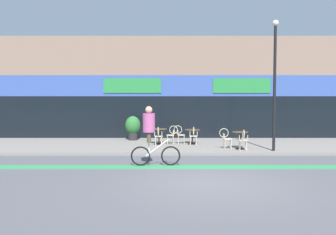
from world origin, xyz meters
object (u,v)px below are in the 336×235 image
at_px(cafe_chair_2_side, 226,137).
at_px(bistro_table_2, 240,137).
at_px(cafe_chair_0_side, 171,133).
at_px(cafe_chair_1_near, 193,135).
at_px(planter_pot, 132,127).
at_px(cyclist_0, 150,132).
at_px(bistro_table_0, 159,133).
at_px(cafe_chair_0_near, 158,135).
at_px(cafe_chair_1_side, 179,133).
at_px(lamp_post, 274,76).
at_px(cafe_chair_2_near, 243,139).
at_px(bistro_table_1, 192,133).

bearing_deg(cafe_chair_2_side, bistro_table_2, 0.72).
distance_m(cafe_chair_0_side, cafe_chair_1_near, 1.17).
height_order(planter_pot, cyclist_0, cyclist_0).
height_order(bistro_table_2, planter_pot, planter_pot).
bearing_deg(bistro_table_0, cafe_chair_0_near, -90.48).
relative_size(cafe_chair_1_near, cyclist_0, 0.44).
bearing_deg(cafe_chair_0_near, cafe_chair_2_side, -104.14).
height_order(cafe_chair_0_near, cafe_chair_2_side, same).
bearing_deg(cafe_chair_0_side, cafe_chair_1_side, -172.21).
xyz_separation_m(planter_pot, cyclist_0, (1.32, -6.56, 0.33)).
bearing_deg(cafe_chair_0_side, cafe_chair_0_near, 41.18).
relative_size(bistro_table_0, cafe_chair_0_side, 0.87).
xyz_separation_m(bistro_table_2, cafe_chair_0_side, (-3.02, 1.62, -0.02)).
xyz_separation_m(cafe_chair_0_side, cafe_chair_1_near, (1.03, -0.55, 0.00)).
xyz_separation_m(bistro_table_0, cafe_chair_0_near, (-0.01, -0.63, -0.03)).
distance_m(bistro_table_0, cafe_chair_0_near, 0.63).
bearing_deg(cafe_chair_1_near, bistro_table_2, -118.87).
bearing_deg(planter_pot, cafe_chair_1_near, -35.24).
distance_m(bistro_table_0, bistro_table_2, 3.99).
distance_m(cafe_chair_1_side, lamp_post, 5.26).
relative_size(bistro_table_0, cafe_chair_2_near, 0.87).
height_order(cafe_chair_2_near, planter_pot, planter_pot).
bearing_deg(cafe_chair_0_near, bistro_table_0, 3.50).
height_order(bistro_table_1, cafe_chair_2_side, cafe_chair_2_side).
relative_size(cafe_chair_1_near, cafe_chair_2_near, 1.00).
bearing_deg(lamp_post, bistro_table_0, 155.40).
bearing_deg(cafe_chair_2_near, cafe_chair_0_side, 57.47).
height_order(cafe_chair_0_side, lamp_post, lamp_post).
xyz_separation_m(cafe_chair_2_side, cyclist_0, (-3.17, -3.29, 0.54)).
bearing_deg(bistro_table_2, cafe_chair_2_side, 179.90).
bearing_deg(cafe_chair_1_near, cafe_chair_2_near, -131.08).
bearing_deg(cafe_chair_0_side, bistro_table_0, -3.35).
bearing_deg(bistro_table_2, cafe_chair_1_side, 146.92).
relative_size(cafe_chair_2_near, cafe_chair_2_side, 1.00).
bearing_deg(lamp_post, planter_pot, 148.50).
height_order(cafe_chair_1_near, cyclist_0, cyclist_0).
relative_size(bistro_table_0, bistro_table_2, 1.05).
bearing_deg(cafe_chair_1_near, cafe_chair_0_side, 61.48).
relative_size(cafe_chair_0_near, cafe_chair_1_side, 1.00).
bearing_deg(cafe_chair_2_side, bistro_table_0, 152.67).
bearing_deg(cafe_chair_2_side, cafe_chair_1_side, 140.27).
height_order(cafe_chair_0_side, cafe_chair_1_near, same).
relative_size(cafe_chair_2_side, lamp_post, 0.16).
bearing_deg(cafe_chair_0_side, lamp_post, 148.47).
bearing_deg(bistro_table_0, lamp_post, -24.60).
relative_size(cafe_chair_1_side, cafe_chair_2_near, 1.00).
bearing_deg(cafe_chair_2_side, cafe_chair_0_near, 162.69).
relative_size(cafe_chair_1_near, cafe_chair_1_side, 1.00).
distance_m(cafe_chair_2_side, planter_pot, 5.56).
bearing_deg(bistro_table_1, bistro_table_0, -177.12).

